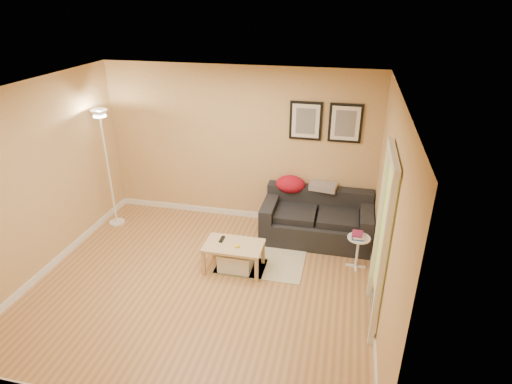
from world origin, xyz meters
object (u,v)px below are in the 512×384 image
side_table (357,252)px  floor_lamp (109,173)px  book_stack (358,235)px  coffee_table (234,257)px  sofa (317,218)px  storage_bin (236,261)px

side_table → floor_lamp: bearing=174.4°
floor_lamp → book_stack: bearing=-5.6°
coffee_table → book_stack: bearing=26.4°
sofa → book_stack: bearing=-46.4°
sofa → book_stack: 0.91m
coffee_table → storage_bin: (0.03, -0.00, -0.06)m
storage_bin → side_table: (1.67, 0.44, 0.10)m
coffee_table → floor_lamp: (-2.32, 0.84, 0.73)m
coffee_table → storage_bin: 0.06m
side_table → book_stack: 0.28m
coffee_table → side_table: size_ratio=1.67×
side_table → floor_lamp: 4.10m
coffee_table → storage_bin: coffee_table is taller
storage_bin → book_stack: 1.75m
side_table → storage_bin: bearing=-165.1°
side_table → book_stack: bearing=174.1°
book_stack → floor_lamp: floor_lamp is taller
side_table → book_stack: (-0.02, 0.00, 0.28)m
storage_bin → side_table: 1.73m
sofa → side_table: 0.92m
sofa → coffee_table: sofa is taller
storage_bin → side_table: bearing=14.9°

